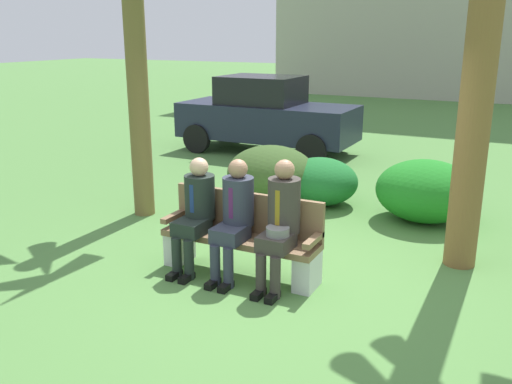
# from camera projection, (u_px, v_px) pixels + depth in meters

# --- Properties ---
(ground_plane) EXTENTS (80.00, 80.00, 0.00)m
(ground_plane) POSITION_uv_depth(u_px,v_px,m) (275.00, 276.00, 6.16)
(ground_plane) COLOR #4F813E
(park_bench) EXTENTS (1.80, 0.44, 0.90)m
(park_bench) POSITION_uv_depth(u_px,v_px,m) (242.00, 237.00, 6.16)
(park_bench) COLOR brown
(park_bench) RESTS_ON ground
(seated_man_left) EXTENTS (0.34, 0.72, 1.27)m
(seated_man_left) POSITION_uv_depth(u_px,v_px,m) (196.00, 209.00, 6.19)
(seated_man_left) COLOR #1E2823
(seated_man_left) RESTS_ON ground
(seated_man_middle) EXTENTS (0.34, 0.72, 1.31)m
(seated_man_middle) POSITION_uv_depth(u_px,v_px,m) (235.00, 213.00, 5.98)
(seated_man_middle) COLOR #2D3342
(seated_man_middle) RESTS_ON ground
(seated_man_right) EXTENTS (0.34, 0.72, 1.36)m
(seated_man_right) POSITION_uv_depth(u_px,v_px,m) (280.00, 219.00, 5.74)
(seated_man_right) COLOR #38332D
(seated_man_right) RESTS_ON ground
(shrub_near_bench) EXTENTS (1.43, 1.31, 0.89)m
(shrub_near_bench) POSITION_uv_depth(u_px,v_px,m) (271.00, 174.00, 8.80)
(shrub_near_bench) COLOR #375423
(shrub_near_bench) RESTS_ON ground
(shrub_mid_lawn) EXTENTS (1.41, 1.29, 0.88)m
(shrub_mid_lawn) POSITION_uv_depth(u_px,v_px,m) (426.00, 191.00, 7.87)
(shrub_mid_lawn) COLOR #1E7C21
(shrub_mid_lawn) RESTS_ON ground
(shrub_far_lawn) EXTENTS (1.17, 1.07, 0.73)m
(shrub_far_lawn) POSITION_uv_depth(u_px,v_px,m) (320.00, 181.00, 8.67)
(shrub_far_lawn) COLOR #1D6A2B
(shrub_far_lawn) RESTS_ON ground
(parked_car_near) EXTENTS (3.91, 1.72, 1.68)m
(parked_car_near) POSITION_uv_depth(u_px,v_px,m) (266.00, 115.00, 12.32)
(parked_car_near) COLOR #1E2338
(parked_car_near) RESTS_ON ground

